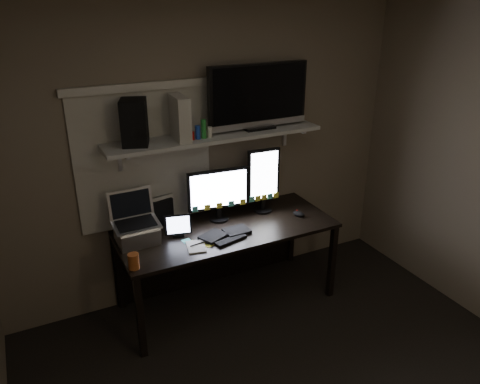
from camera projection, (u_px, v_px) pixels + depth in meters
ceiling at (362, 0)px, 2.02m from camera, size 3.60×3.60×0.00m
back_wall at (208, 155)px, 3.99m from camera, size 3.60×0.00×3.60m
window_blinds at (145, 160)px, 3.73m from camera, size 1.10×0.02×1.10m
desk at (221, 240)px, 4.05m from camera, size 1.80×0.75×0.73m
wall_shelf at (215, 136)px, 3.76m from camera, size 1.80×0.35×0.03m
monitor_landscape at (219, 195)px, 3.93m from camera, size 0.54×0.11×0.47m
monitor_portrait at (263, 180)px, 4.07m from camera, size 0.30×0.08×0.59m
keyboard at (225, 234)px, 3.76m from camera, size 0.44×0.25×0.03m
mouse at (299, 214)px, 4.08m from camera, size 0.10×0.13×0.04m
notepad at (196, 247)px, 3.58m from camera, size 0.17×0.22×0.01m
tablet at (178, 226)px, 3.71m from camera, size 0.23×0.14×0.19m
file_sorter at (161, 211)px, 3.88m from camera, size 0.21×0.13×0.25m
laptop at (136, 220)px, 3.58m from camera, size 0.35×0.29×0.39m
cup at (134, 261)px, 3.29m from camera, size 0.10×0.10×0.12m
sticky_notes at (204, 241)px, 3.67m from camera, size 0.30×0.22×0.00m
tv at (258, 97)px, 3.81m from camera, size 0.89×0.17×0.53m
game_console at (179, 118)px, 3.56m from camera, size 0.10×0.29×0.34m
speaker at (134, 122)px, 3.44m from camera, size 0.25×0.27×0.34m
bottles at (201, 129)px, 3.61m from camera, size 0.25×0.09×0.16m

